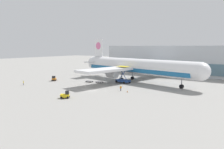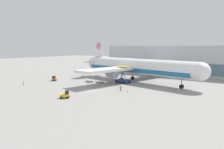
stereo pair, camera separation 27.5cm
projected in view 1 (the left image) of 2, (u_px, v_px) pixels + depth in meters
ground_plane at (90, 91)px, 67.87m from camera, size 400.00×400.00×0.00m
terminal_building at (197, 61)px, 103.67m from camera, size 90.00×18.20×14.00m
airplane_main at (134, 67)px, 85.40m from camera, size 57.50×48.64×17.00m
scissor_lift_loader at (123, 77)px, 82.21m from camera, size 5.69×4.24×6.29m
baggage_tug_foreground at (65, 95)px, 57.81m from camera, size 2.79×2.67×2.00m
baggage_tug_mid at (54, 79)px, 87.26m from camera, size 2.67×2.79×2.00m
baggage_dolly_lead at (89, 81)px, 83.94m from camera, size 3.75×1.73×0.48m
baggage_dolly_second at (99, 82)px, 82.38m from camera, size 3.75×1.73×0.48m
ground_crew_near at (121, 88)px, 67.38m from camera, size 0.42×0.44×1.67m
ground_crew_far at (23, 82)px, 77.45m from camera, size 0.49×0.38×1.66m
traffic_cone_near at (127, 91)px, 65.50m from camera, size 0.40×0.40×0.55m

